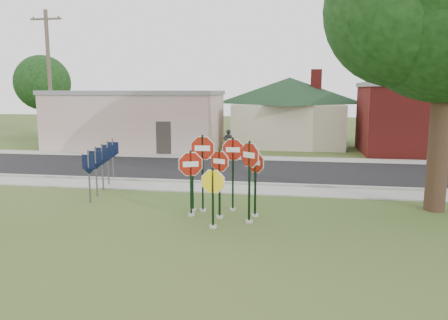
% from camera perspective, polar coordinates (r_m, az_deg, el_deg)
% --- Properties ---
extents(ground, '(120.00, 120.00, 0.00)m').
position_cam_1_polar(ground, '(13.43, -2.33, -9.09)').
color(ground, '#35541F').
rests_on(ground, ground).
extents(sidewalk_near, '(60.00, 1.60, 0.06)m').
position_cam_1_polar(sidewalk_near, '(18.65, 1.13, -3.82)').
color(sidewalk_near, gray).
rests_on(sidewalk_near, ground).
extents(road, '(60.00, 7.00, 0.04)m').
position_cam_1_polar(road, '(23.03, 2.76, -1.39)').
color(road, black).
rests_on(road, ground).
extents(sidewalk_far, '(60.00, 1.60, 0.06)m').
position_cam_1_polar(sidewalk_far, '(27.24, 3.83, 0.24)').
color(sidewalk_far, gray).
rests_on(sidewalk_far, ground).
extents(curb, '(60.00, 0.20, 0.14)m').
position_cam_1_polar(curb, '(19.61, 1.56, -3.07)').
color(curb, gray).
rests_on(curb, ground).
extents(stop_sign_center, '(0.89, 0.40, 2.39)m').
position_cam_1_polar(stop_sign_center, '(14.29, -0.59, -1.99)').
color(stop_sign_center, '#A39F97').
rests_on(stop_sign_center, ground).
extents(stop_sign_yellow, '(1.04, 0.24, 1.97)m').
position_cam_1_polar(stop_sign_yellow, '(13.31, -1.46, -4.15)').
color(stop_sign_yellow, '#A39F97').
rests_on(stop_sign_yellow, ground).
extents(stop_sign_left, '(1.07, 0.43, 2.34)m').
position_cam_1_polar(stop_sign_left, '(14.58, -4.37, -1.84)').
color(stop_sign_left, '#A39F97').
rests_on(stop_sign_left, ground).
extents(stop_sign_right, '(0.86, 0.71, 2.74)m').
position_cam_1_polar(stop_sign_right, '(13.74, 3.34, -1.26)').
color(stop_sign_right, '#A39F97').
rests_on(stop_sign_right, ground).
extents(stop_sign_back_right, '(1.07, 0.24, 2.70)m').
position_cam_1_polar(stop_sign_back_right, '(15.15, 1.18, -0.43)').
color(stop_sign_back_right, '#A39F97').
rests_on(stop_sign_back_right, ground).
extents(stop_sign_back_left, '(1.16, 0.24, 2.81)m').
position_cam_1_polar(stop_sign_back_left, '(15.03, -2.82, -0.12)').
color(stop_sign_back_left, '#A39F97').
rests_on(stop_sign_back_left, ground).
extents(stop_sign_far_right, '(0.80, 0.63, 2.35)m').
position_cam_1_polar(stop_sign_far_right, '(14.50, 4.12, -1.94)').
color(stop_sign_far_right, '#A39F97').
rests_on(stop_sign_far_right, ground).
extents(stop_sign_far_left, '(0.88, 0.72, 2.23)m').
position_cam_1_polar(stop_sign_far_left, '(15.16, -4.14, -1.73)').
color(stop_sign_far_left, '#A39F97').
rests_on(stop_sign_far_left, ground).
extents(route_sign_row, '(1.43, 4.63, 2.00)m').
position_cam_1_polar(route_sign_row, '(19.03, -15.62, -0.24)').
color(route_sign_row, '#59595E').
rests_on(route_sign_row, ground).
extents(building_stucco, '(12.20, 6.20, 4.20)m').
position_cam_1_polar(building_stucco, '(32.70, -11.42, 5.28)').
color(building_stucco, beige).
rests_on(building_stucco, ground).
extents(building_house, '(11.60, 11.60, 6.20)m').
position_cam_1_polar(building_house, '(34.50, 8.53, 8.04)').
color(building_house, '#B7A991').
rests_on(building_house, ground).
extents(building_brick, '(10.20, 6.20, 4.75)m').
position_cam_1_polar(building_brick, '(32.42, 26.37, 4.95)').
color(building_brick, maroon).
rests_on(building_brick, ground).
extents(utility_pole_near, '(2.20, 0.26, 9.50)m').
position_cam_1_polar(utility_pole_near, '(32.32, -21.83, 9.78)').
color(utility_pole_near, '#4C4032').
rests_on(utility_pole_near, ground).
extents(bg_tree_left, '(4.90, 4.90, 7.35)m').
position_cam_1_polar(bg_tree_left, '(42.95, -22.62, 9.27)').
color(bg_tree_left, '#301F15').
rests_on(bg_tree_left, ground).
extents(pedestrian, '(0.64, 0.43, 1.72)m').
position_cam_1_polar(pedestrian, '(27.57, 0.56, 2.24)').
color(pedestrian, black).
rests_on(pedestrian, sidewalk_far).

